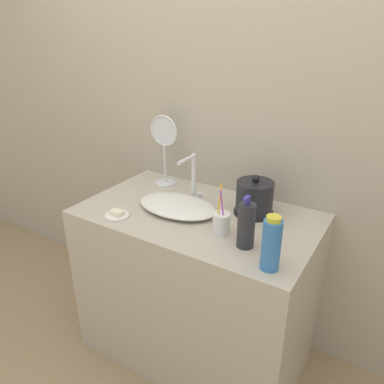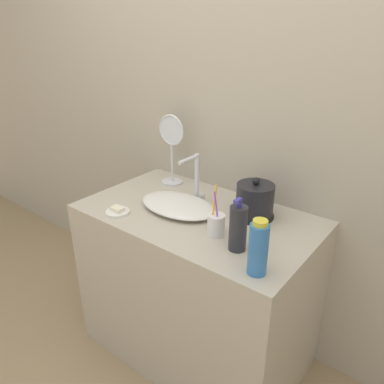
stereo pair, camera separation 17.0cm
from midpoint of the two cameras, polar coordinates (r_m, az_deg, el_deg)
name	(u,v)px [view 2 (the right image)]	position (r m, az deg, el deg)	size (l,w,h in m)	color
wall_back	(241,98)	(1.85, 10.16, 13.91)	(6.00, 0.04, 2.60)	#ADA38E
vanity_counter	(196,285)	(1.95, 3.25, -14.11)	(1.09, 0.64, 0.82)	#B7AD99
sink_basin	(178,205)	(1.75, 0.62, -2.04)	(0.39, 0.25, 0.05)	silver
faucet	(196,176)	(1.80, 3.27, 2.44)	(0.06, 0.14, 0.24)	silver
electric_kettle	(255,202)	(1.70, 12.36, -1.54)	(0.18, 0.18, 0.19)	black
toothbrush_cup	(216,224)	(1.54, 6.85, -5.02)	(0.07, 0.07, 0.22)	silver
lotion_bottle	(238,228)	(1.44, 10.41, -5.50)	(0.07, 0.07, 0.22)	#28282D
shampoo_bottle	(258,248)	(1.32, 13.76, -8.42)	(0.07, 0.07, 0.21)	#3370B7
soap_dish	(118,211)	(1.74, -8.56, -2.99)	(0.11, 0.11, 0.03)	silver
vanity_mirror	(172,144)	(1.98, -0.67, 7.23)	(0.16, 0.11, 0.38)	silver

